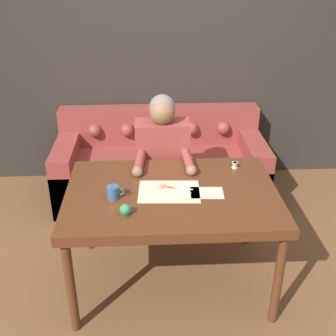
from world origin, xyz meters
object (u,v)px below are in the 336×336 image
(person, at_px, (163,167))
(pin_cushion, at_px, (125,210))
(dining_table, at_px, (172,200))
(couch, at_px, (160,166))
(thread_spool, at_px, (235,165))
(scissors, at_px, (170,188))
(mug, at_px, (113,192))

(person, relative_size, pin_cushion, 17.34)
(dining_table, height_order, couch, couch)
(thread_spool, bearing_deg, scissors, -151.30)
(mug, relative_size, pin_cushion, 1.58)
(thread_spool, height_order, pin_cushion, pin_cushion)
(couch, bearing_deg, thread_spool, -62.32)
(couch, relative_size, scissors, 8.50)
(person, distance_m, mug, 0.81)
(person, bearing_deg, dining_table, -86.74)
(person, bearing_deg, pin_cushion, -106.30)
(person, height_order, mug, person)
(thread_spool, bearing_deg, pin_cushion, -143.40)
(couch, bearing_deg, scissors, -89.12)
(couch, xyz_separation_m, scissors, (0.02, -1.27, 0.48))
(couch, bearing_deg, mug, -104.30)
(person, distance_m, thread_spool, 0.64)
(person, relative_size, mug, 10.97)
(person, relative_size, thread_spool, 27.55)
(dining_table, xyz_separation_m, thread_spool, (0.49, 0.32, 0.09))
(mug, bearing_deg, person, 63.81)
(couch, relative_size, mug, 17.77)
(pin_cushion, bearing_deg, dining_table, 41.79)
(couch, relative_size, person, 1.62)
(thread_spool, relative_size, pin_cushion, 0.63)
(couch, height_order, person, person)
(scissors, bearing_deg, couch, 90.88)
(dining_table, relative_size, person, 1.15)
(mug, bearing_deg, thread_spool, 24.11)
(scissors, xyz_separation_m, pin_cushion, (-0.29, -0.31, 0.03))
(pin_cushion, bearing_deg, couch, 80.36)
(dining_table, relative_size, pin_cushion, 19.99)
(dining_table, xyz_separation_m, couch, (-0.03, 1.31, -0.41))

